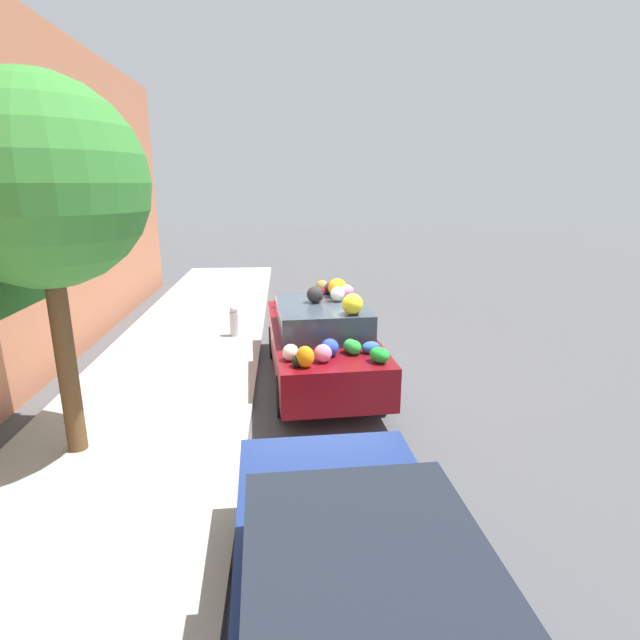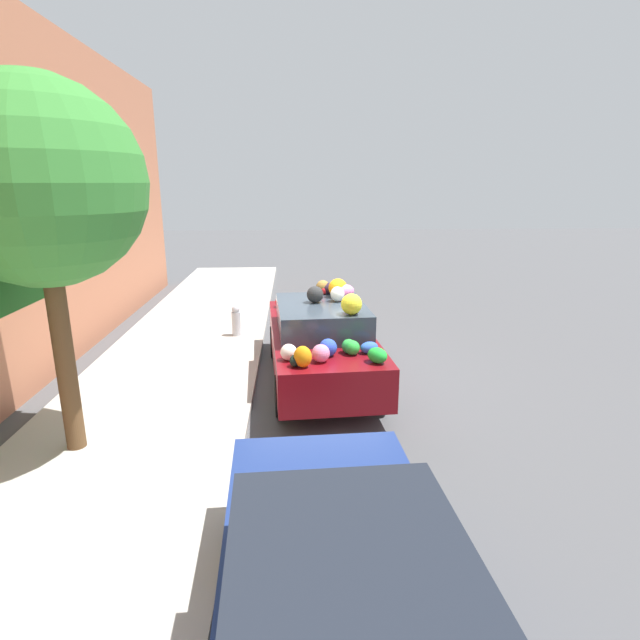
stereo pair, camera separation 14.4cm
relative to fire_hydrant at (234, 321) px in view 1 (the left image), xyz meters
name	(u,v)px [view 1 (the left image)]	position (x,y,z in m)	size (l,w,h in m)	color
ground_plane	(317,380)	(-2.51, -1.71, -0.45)	(60.00, 60.00, 0.00)	#4C4C4F
sidewalk_curb	(166,381)	(-2.51, 0.99, -0.40)	(24.00, 3.20, 0.10)	#B2ADA3
building_facade	(4,205)	(-2.59, 3.22, 2.68)	(18.00, 1.20, 6.33)	#B26B4C
street_tree	(41,185)	(-4.89, 1.58, 2.99)	(2.41, 2.41, 4.56)	brown
fire_hydrant	(234,321)	(0.00, 0.00, 0.00)	(0.20, 0.20, 0.70)	#B2B2B7
art_car	(321,339)	(-2.56, -1.78, 0.34)	(4.45, 1.96, 1.80)	maroon
parked_car_plain	(365,635)	(-8.48, -1.62, 0.27)	(4.41, 1.86, 1.39)	navy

